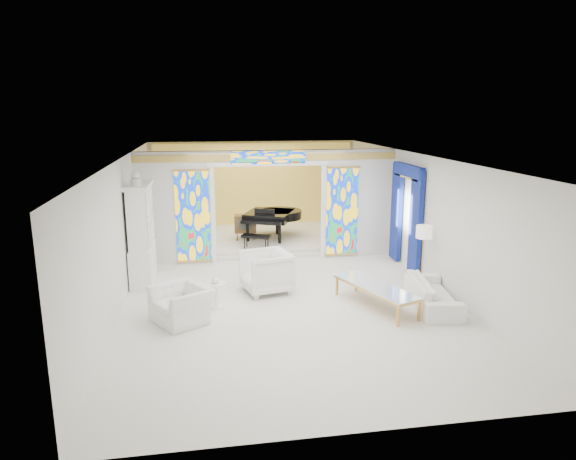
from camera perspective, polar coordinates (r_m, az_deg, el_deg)
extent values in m
plane|color=silver|center=(12.38, -0.93, -5.84)|extent=(12.00, 12.00, 0.00)
cube|color=white|center=(11.75, -0.99, 8.13)|extent=(7.00, 12.00, 0.02)
cube|color=silver|center=(17.84, -3.80, 5.00)|extent=(7.00, 0.02, 3.00)
cube|color=silver|center=(6.36, 7.13, -10.42)|extent=(7.00, 0.02, 3.00)
cube|color=silver|center=(11.99, -17.75, 0.34)|extent=(0.02, 12.00, 3.00)
cube|color=silver|center=(12.95, 14.55, 1.47)|extent=(0.02, 12.00, 3.00)
cube|color=silver|center=(13.84, -12.51, 2.32)|extent=(2.00, 0.18, 3.00)
cube|color=silver|center=(14.44, 7.73, 2.96)|extent=(2.00, 0.18, 3.00)
cube|color=silver|center=(13.74, -2.22, 8.02)|extent=(3.00, 0.18, 0.40)
cube|color=white|center=(13.75, -8.32, 1.58)|extent=(0.12, 0.06, 2.60)
cube|color=white|center=(14.12, 3.94, 1.99)|extent=(0.12, 0.06, 2.60)
cube|color=white|center=(13.66, -2.16, 7.36)|extent=(3.24, 0.06, 0.12)
cube|color=gold|center=(13.64, -2.17, 8.07)|extent=(7.00, 0.05, 0.18)
cube|color=gold|center=(13.75, -10.53, 1.49)|extent=(0.90, 0.04, 2.40)
cube|color=gold|center=(14.24, 6.03, 2.04)|extent=(0.90, 0.04, 2.40)
cube|color=gold|center=(13.63, -2.16, 8.07)|extent=(2.00, 0.04, 0.34)
cube|color=silver|center=(16.26, -3.06, -0.87)|extent=(6.80, 3.80, 0.18)
cube|color=#EDCE52|center=(17.72, -3.76, 4.94)|extent=(6.70, 0.10, 2.90)
cylinder|color=gold|center=(15.76, -2.40, 7.77)|extent=(0.48, 0.48, 0.30)
cube|color=navy|center=(12.98, 14.02, 0.85)|extent=(0.12, 0.55, 2.60)
cube|color=navy|center=(14.16, 11.97, 1.97)|extent=(0.12, 0.55, 2.60)
cube|color=navy|center=(13.38, 13.22, 6.47)|extent=(0.14, 1.70, 0.30)
cube|color=gold|center=(13.40, 13.18, 5.75)|extent=(0.12, 1.50, 0.06)
cube|color=white|center=(12.78, -15.81, -3.61)|extent=(0.50, 1.40, 0.90)
cube|color=white|center=(12.51, -16.13, 1.44)|extent=(0.44, 1.30, 1.40)
cube|color=white|center=(12.48, -15.09, 1.48)|extent=(0.01, 1.20, 1.30)
cube|color=white|center=(12.39, -16.35, 4.79)|extent=(0.56, 1.46, 0.08)
cylinder|color=white|center=(12.03, -16.58, 5.12)|extent=(0.22, 0.22, 0.16)
sphere|color=white|center=(12.01, -16.63, 5.87)|extent=(0.20, 0.20, 0.20)
imported|color=white|center=(10.30, -11.75, -8.09)|extent=(1.36, 1.40, 0.70)
imported|color=white|center=(11.64, -2.45, -4.66)|extent=(1.23, 1.21, 0.94)
imported|color=white|center=(11.25, 15.80, -6.77)|extent=(1.10, 2.10, 0.58)
cylinder|color=white|center=(10.81, -8.06, -5.95)|extent=(0.44, 0.44, 0.03)
cylinder|color=white|center=(10.90, -8.02, -7.23)|extent=(0.07, 0.07, 0.50)
cylinder|color=white|center=(10.98, -7.98, -8.43)|extent=(0.29, 0.29, 0.03)
imported|color=silver|center=(10.78, -8.08, -5.42)|extent=(0.20, 0.20, 0.17)
cube|color=white|center=(10.89, 9.73, -6.22)|extent=(1.33, 2.17, 0.05)
cube|color=gold|center=(10.90, 9.73, -6.33)|extent=(1.38, 2.22, 0.03)
cube|color=gold|center=(10.12, 12.15, -9.32)|extent=(0.06, 0.06, 0.43)
cube|color=gold|center=(10.47, 14.36, -8.65)|extent=(0.06, 0.06, 0.43)
cube|color=gold|center=(11.55, 5.46, -6.20)|extent=(0.06, 0.06, 0.43)
cube|color=gold|center=(11.86, 7.60, -5.73)|extent=(0.06, 0.06, 0.43)
cylinder|color=gold|center=(12.43, 14.53, -6.13)|extent=(0.32, 0.32, 0.03)
cylinder|color=gold|center=(12.23, 14.71, -3.20)|extent=(0.03, 0.03, 1.35)
cylinder|color=white|center=(12.07, 14.89, -0.20)|extent=(0.46, 0.46, 0.29)
cube|color=black|center=(15.78, -2.08, 1.60)|extent=(1.77, 1.81, 0.25)
cylinder|color=black|center=(16.00, -0.83, 1.77)|extent=(1.72, 1.72, 0.25)
cube|color=black|center=(15.02, -2.95, 0.86)|extent=(1.23, 0.74, 0.09)
cube|color=silver|center=(14.95, -3.03, 0.87)|extent=(1.07, 0.54, 0.03)
cube|color=black|center=(15.27, -2.61, 1.97)|extent=(0.59, 0.28, 0.23)
cube|color=black|center=(14.58, -3.57, -0.69)|extent=(0.87, 0.62, 0.07)
cylinder|color=black|center=(15.42, -4.50, -0.25)|extent=(0.12, 0.12, 0.56)
cylinder|color=black|center=(15.14, -0.93, -0.47)|extent=(0.12, 0.12, 0.56)
cylinder|color=black|center=(16.35, -1.23, 0.56)|extent=(0.12, 0.12, 0.56)
cube|color=brown|center=(15.63, -4.78, 0.73)|extent=(0.68, 0.48, 0.53)
cube|color=#323735|center=(15.41, -4.76, 0.67)|extent=(0.42, 0.05, 0.34)
cone|color=brown|center=(15.56, -5.67, -0.78)|extent=(0.04, 0.04, 0.23)
cone|color=brown|center=(15.57, -3.81, -0.74)|extent=(0.04, 0.04, 0.23)
cone|color=brown|center=(15.87, -5.67, -0.50)|extent=(0.04, 0.04, 0.23)
cone|color=brown|center=(15.88, -3.85, -0.46)|extent=(0.04, 0.04, 0.23)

